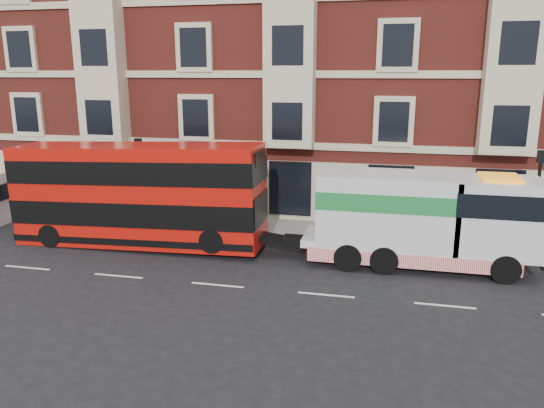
{
  "coord_description": "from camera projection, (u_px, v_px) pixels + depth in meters",
  "views": [
    {
      "loc": [
        5.98,
        -17.27,
        7.63
      ],
      "look_at": [
        1.14,
        4.0,
        2.16
      ],
      "focal_mm": 35.0,
      "sensor_mm": 36.0,
      "label": 1
    }
  ],
  "objects": [
    {
      "name": "tow_truck",
      "position": [
        419.0,
        219.0,
        20.94
      ],
      "size": [
        8.98,
        2.65,
        3.74
      ],
      "color": "silver",
      "rests_on": "ground"
    },
    {
      "name": "pedestrian",
      "position": [
        44.0,
        193.0,
        29.37
      ],
      "size": [
        0.76,
        0.59,
        1.85
      ],
      "primitive_type": "imported",
      "rotation": [
        0.0,
        0.0,
        -0.25
      ],
      "color": "#1F1831",
      "rests_on": "sidewalk"
    },
    {
      "name": "ground",
      "position": [
        218.0,
        285.0,
        19.48
      ],
      "size": [
        120.0,
        120.0,
        0.0
      ],
      "primitive_type": "plane",
      "color": "black",
      "rests_on": "ground"
    },
    {
      "name": "lamp_post_east",
      "position": [
        537.0,
        194.0,
        22.11
      ],
      "size": [
        0.35,
        0.15,
        4.35
      ],
      "color": "black",
      "rests_on": "sidewalk"
    },
    {
      "name": "lamp_post_west",
      "position": [
        140.0,
        175.0,
        25.98
      ],
      "size": [
        0.35,
        0.15,
        4.35
      ],
      "color": "black",
      "rests_on": "sidewalk"
    },
    {
      "name": "sidewalk",
      "position": [
        265.0,
        227.0,
        26.55
      ],
      "size": [
        90.0,
        3.0,
        0.15
      ],
      "primitive_type": "cube",
      "color": "slate",
      "rests_on": "ground"
    },
    {
      "name": "double_decker_bus",
      "position": [
        138.0,
        193.0,
        23.43
      ],
      "size": [
        11.21,
        2.57,
        4.54
      ],
      "color": "#B9110A",
      "rests_on": "ground"
    },
    {
      "name": "victorian_terrace",
      "position": [
        303.0,
        29.0,
        31.11
      ],
      "size": [
        45.0,
        12.0,
        20.4
      ],
      "color": "maroon",
      "rests_on": "ground"
    }
  ]
}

